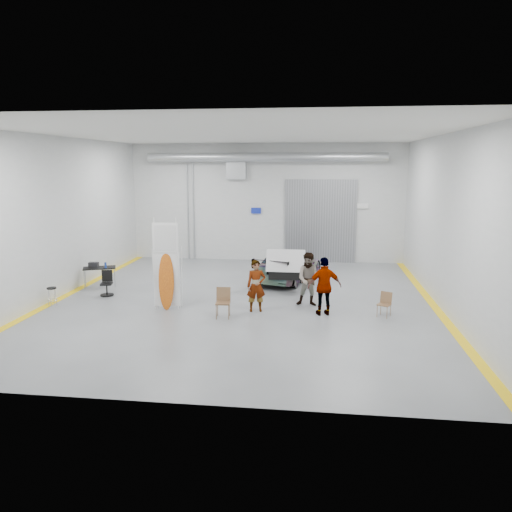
# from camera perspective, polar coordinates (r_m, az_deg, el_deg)

# --- Properties ---
(ground) EXTENTS (16.00, 16.00, 0.00)m
(ground) POSITION_cam_1_polar(r_m,az_deg,el_deg) (18.40, -1.53, -5.21)
(ground) COLOR slate
(ground) RESTS_ON ground
(room_shell) EXTENTS (14.02, 16.18, 6.01)m
(room_shell) POSITION_cam_1_polar(r_m,az_deg,el_deg) (19.89, 0.07, 7.90)
(room_shell) COLOR #BBBEC0
(room_shell) RESTS_ON ground
(sedan_car) EXTENTS (3.06, 4.82, 1.30)m
(sedan_car) POSITION_cam_1_polar(r_m,az_deg,el_deg) (21.67, 3.76, -1.04)
(sedan_car) COLOR silver
(sedan_car) RESTS_ON ground
(person_a) EXTENTS (0.73, 0.56, 1.78)m
(person_a) POSITION_cam_1_polar(r_m,az_deg,el_deg) (16.98, 0.02, -3.43)
(person_a) COLOR brown
(person_a) RESTS_ON ground
(person_b) EXTENTS (0.95, 0.74, 1.92)m
(person_b) POSITION_cam_1_polar(r_m,az_deg,el_deg) (17.75, 6.14, -2.65)
(person_b) COLOR slate
(person_b) RESTS_ON ground
(person_c) EXTENTS (1.22, 0.75, 1.97)m
(person_c) POSITION_cam_1_polar(r_m,az_deg,el_deg) (16.71, 7.83, -3.45)
(person_c) COLOR brown
(person_c) RESTS_ON ground
(surfboard_display) EXTENTS (0.91, 0.29, 3.20)m
(surfboard_display) POSITION_cam_1_polar(r_m,az_deg,el_deg) (17.39, -10.28, -1.90)
(surfboard_display) COLOR white
(surfboard_display) RESTS_ON ground
(folding_chair_near) EXTENTS (0.51, 0.52, 0.98)m
(folding_chair_near) POSITION_cam_1_polar(r_m,az_deg,el_deg) (16.47, -3.78, -6.02)
(folding_chair_near) COLOR brown
(folding_chair_near) RESTS_ON ground
(folding_chair_far) EXTENTS (0.52, 0.55, 0.82)m
(folding_chair_far) POSITION_cam_1_polar(r_m,az_deg,el_deg) (17.07, 14.40, -5.91)
(folding_chair_far) COLOR brown
(folding_chair_far) RESTS_ON ground
(shop_stool) EXTENTS (0.34, 0.34, 0.67)m
(shop_stool) POSITION_cam_1_polar(r_m,az_deg,el_deg) (19.17, -22.27, -4.33)
(shop_stool) COLOR black
(shop_stool) RESTS_ON ground
(work_table) EXTENTS (1.42, 1.08, 1.04)m
(work_table) POSITION_cam_1_polar(r_m,az_deg,el_deg) (21.42, -17.62, -1.24)
(work_table) COLOR #9A9EA3
(work_table) RESTS_ON ground
(office_chair) EXTENTS (0.51, 0.52, 0.95)m
(office_chair) POSITION_cam_1_polar(r_m,az_deg,el_deg) (19.95, -16.64, -3.16)
(office_chair) COLOR black
(office_chair) RESTS_ON ground
(trunk_lid) EXTENTS (1.52, 0.92, 0.04)m
(trunk_lid) POSITION_cam_1_polar(r_m,az_deg,el_deg) (19.59, 3.44, -0.29)
(trunk_lid) COLOR silver
(trunk_lid) RESTS_ON sedan_car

